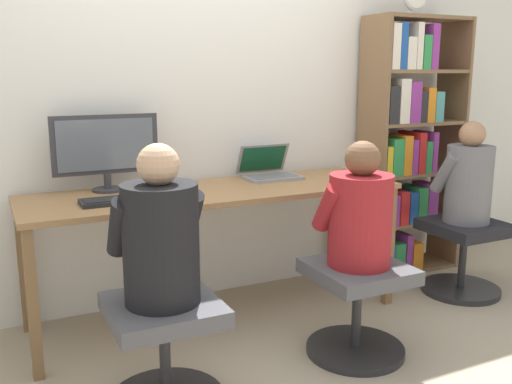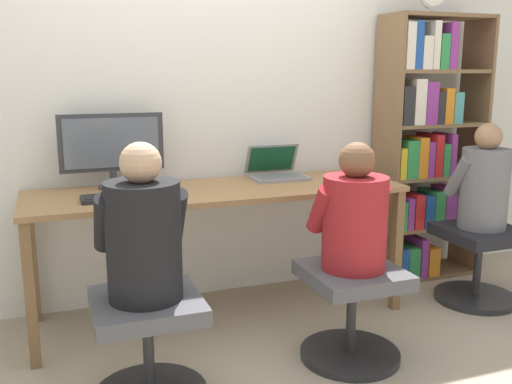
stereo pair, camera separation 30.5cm
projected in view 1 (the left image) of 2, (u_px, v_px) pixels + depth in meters
ground_plane at (240, 338)px, 3.05m from camera, size 14.00×14.00×0.00m
wall_back at (190, 89)px, 3.41m from camera, size 10.00×0.05×2.60m
desk at (216, 202)px, 3.20m from camera, size 2.10×0.64×0.76m
desktop_monitor at (106, 149)px, 3.09m from camera, size 0.57×0.17×0.42m
laptop at (270, 171)px, 3.50m from camera, size 0.33×0.29×0.20m
keyboard at (121, 200)px, 2.86m from camera, size 0.40×0.16×0.03m
computer_mouse_by_keyboard at (168, 194)px, 2.98m from camera, size 0.06×0.09×0.03m
office_chair_left at (165, 345)px, 2.39m from camera, size 0.50×0.50×0.47m
office_chair_right at (357, 302)px, 2.85m from camera, size 0.50×0.50×0.47m
person_at_monitor at (160, 236)px, 2.30m from camera, size 0.38×0.33×0.66m
person_at_laptop at (360, 213)px, 2.75m from camera, size 0.38×0.32×0.61m
bookshelf at (405, 149)px, 3.92m from camera, size 0.72×0.31×1.76m
office_chair_side at (463, 251)px, 3.65m from camera, size 0.50×0.50×0.47m
person_near_shelf at (468, 179)px, 3.55m from camera, size 0.35×0.31×0.63m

